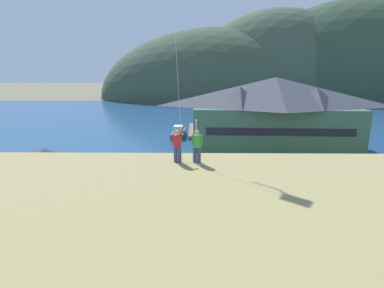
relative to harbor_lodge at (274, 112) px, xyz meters
The scene contains 20 objects.
ground_plane 26.54m from the harbor_lodge, 119.07° to the right, with size 600.00×600.00×0.00m, color #66604C.
parking_lot_pad 22.42m from the harbor_lodge, 125.52° to the right, with size 40.00×20.00×0.10m, color gray.
bay_water 39.89m from the harbor_lodge, 108.58° to the left, with size 360.00×84.00×0.03m, color navy.
far_hill_west_ridge 93.11m from the harbor_lodge, 90.92° to the left, with size 107.44×64.33×61.61m, color #3D4C38.
far_hill_east_peak 97.05m from the harbor_lodge, 74.90° to the left, with size 88.17×56.84×77.25m, color #42513D.
far_hill_center_saddle 102.84m from the harbor_lodge, 73.87° to the left, with size 137.89×65.42×56.07m, color #3D4C38.
far_hill_far_shoulder 110.18m from the harbor_lodge, 57.93° to the left, with size 108.47×64.70×84.48m, color #334733.
harbor_lodge is the anchor object (origin of this frame).
storage_shed_near_lot 32.79m from the harbor_lodge, 146.54° to the right, with size 6.20×4.89×4.61m.
wharf_dock 18.59m from the harbor_lodge, 132.22° to the left, with size 3.20×14.15×0.70m.
moored_boat_wharfside 18.63m from the harbor_lodge, 149.58° to the left, with size 2.46×7.33×2.16m.
moored_boat_outer_mooring 14.84m from the harbor_lodge, 126.45° to the left, with size 2.79×8.19×2.16m.
parked_car_mid_row_center 22.54m from the harbor_lodge, 96.03° to the right, with size 4.30×2.26×1.82m.
parked_car_front_row_red 29.19m from the harbor_lodge, 133.38° to the right, with size 4.20×2.06×1.82m.
parked_car_mid_row_far 25.87m from the harbor_lodge, 140.71° to the right, with size 4.23×2.11×1.82m.
parked_car_back_row_left 17.44m from the harbor_lodge, 109.54° to the right, with size 4.34×2.34×1.82m.
parked_car_mid_row_near 26.33m from the harbor_lodge, 124.87° to the right, with size 4.20×2.06×1.82m.
parking_light_pole 17.20m from the harbor_lodge, 135.10° to the right, with size 0.24×0.78×6.40m.
person_kite_flyer 34.04m from the harbor_lodge, 112.60° to the right, with size 0.60×0.62×1.86m.
person_companion 33.72m from the harbor_lodge, 110.95° to the right, with size 0.54×0.40×1.74m.
Camera 1 is at (0.49, -24.09, 12.05)m, focal length 28.21 mm.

